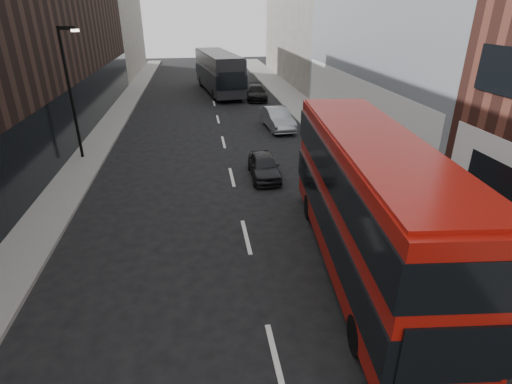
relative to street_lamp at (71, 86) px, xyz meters
name	(u,v)px	position (x,y,z in m)	size (l,w,h in m)	color
sidewalk_right	(314,118)	(15.72, 7.00, -4.11)	(3.00, 80.00, 0.15)	slate
sidewalk_left	(110,126)	(0.22, 7.00, -4.11)	(2.00, 80.00, 0.15)	slate
building_left_mid	(61,22)	(-3.28, 12.00, 2.82)	(5.00, 24.00, 14.00)	black
building_left_far	(113,21)	(-3.28, 34.00, 2.32)	(5.00, 20.00, 13.00)	#68645C
street_lamp	(71,86)	(0.00, 0.00, 0.00)	(1.06, 0.22, 7.00)	black
red_bus	(368,200)	(11.78, -12.50, -1.65)	(3.75, 11.47, 4.56)	#981009
grey_bus	(218,71)	(9.02, 19.06, -2.06)	(4.51, 12.48, 3.95)	black
car_a	(264,166)	(9.87, -4.19, -3.57)	(1.44, 3.59, 1.22)	black
car_b	(277,119)	(12.33, 4.67, -3.43)	(1.58, 4.54, 1.50)	gray
car_c	(256,93)	(12.30, 14.98, -3.52)	(1.84, 4.53, 1.31)	black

